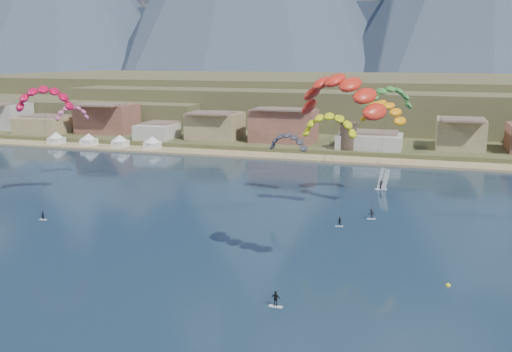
# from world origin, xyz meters

# --- Properties ---
(ground) EXTENTS (2400.00, 2400.00, 0.00)m
(ground) POSITION_xyz_m (0.00, 0.00, 0.00)
(ground) COLOR #0D1F30
(ground) RESTS_ON ground
(beach) EXTENTS (2200.00, 12.00, 0.90)m
(beach) POSITION_xyz_m (0.00, 106.00, 0.25)
(beach) COLOR tan
(beach) RESTS_ON ground
(land) EXTENTS (2200.00, 900.00, 4.00)m
(land) POSITION_xyz_m (0.00, 560.00, 0.00)
(land) COLOR brown
(land) RESTS_ON ground
(foothills) EXTENTS (940.00, 210.00, 18.00)m
(foothills) POSITION_xyz_m (22.39, 232.47, 9.08)
(foothills) COLOR brown
(foothills) RESTS_ON ground
(town) EXTENTS (400.00, 24.00, 12.00)m
(town) POSITION_xyz_m (-40.00, 122.00, 8.00)
(town) COLOR beige
(town) RESTS_ON ground
(watchtower) EXTENTS (5.82, 5.82, 8.60)m
(watchtower) POSITION_xyz_m (5.00, 114.00, 6.37)
(watchtower) COLOR #47382D
(watchtower) RESTS_ON ground
(beach_tents) EXTENTS (43.40, 6.40, 5.00)m
(beach_tents) POSITION_xyz_m (-76.25, 106.00, 3.71)
(beach_tents) COLOR white
(beach_tents) RESTS_ON ground
(kitesurfer_red) EXTENTS (14.31, 18.18, 26.97)m
(kitesurfer_red) POSITION_xyz_m (-47.88, 40.10, 22.51)
(kitesurfer_red) COLOR silver
(kitesurfer_red) RESTS_ON ground
(kitesurfer_yellow) EXTENTS (11.03, 12.15, 21.21)m
(kitesurfer_yellow) POSITION_xyz_m (9.69, 48.80, 17.88)
(kitesurfer_yellow) COLOR silver
(kitesurfer_yellow) RESTS_ON ground
(kitesurfer_orange) EXTENTS (13.54, 15.54, 29.39)m
(kitesurfer_orange) POSITION_xyz_m (16.67, 13.97, 25.95)
(kitesurfer_orange) COLOR silver
(kitesurfer_orange) RESTS_ON ground
(kitesurfer_green) EXTENTS (11.47, 19.37, 26.49)m
(kitesurfer_green) POSITION_xyz_m (19.79, 60.21, 22.39)
(kitesurfer_green) COLOR silver
(kitesurfer_green) RESTS_ON ground
(distant_kite_pink) EXTENTS (8.08, 8.03, 20.02)m
(distant_kite_pink) POSITION_xyz_m (-55.63, 60.15, 17.33)
(distant_kite_pink) COLOR #262626
(distant_kite_pink) RESTS_ON ground
(distant_kite_dark) EXTENTS (9.36, 6.27, 15.63)m
(distant_kite_dark) POSITION_xyz_m (-1.46, 61.28, 12.34)
(distant_kite_dark) COLOR #262626
(distant_kite_dark) RESTS_ON ground
(distant_kite_orange) EXTENTS (10.65, 8.81, 23.38)m
(distant_kite_orange) POSITION_xyz_m (19.26, 52.78, 20.38)
(distant_kite_orange) COLOR #262626
(distant_kite_orange) RESTS_ON ground
(windsurfer) EXTENTS (2.84, 3.10, 4.91)m
(windsurfer) POSITION_xyz_m (18.65, 70.98, 1.56)
(windsurfer) COLOR silver
(windsurfer) RESTS_ON ground
(buoy) EXTENTS (0.64, 0.64, 0.64)m
(buoy) POSITION_xyz_m (31.43, 16.72, 0.11)
(buoy) COLOR yellow
(buoy) RESTS_ON ground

